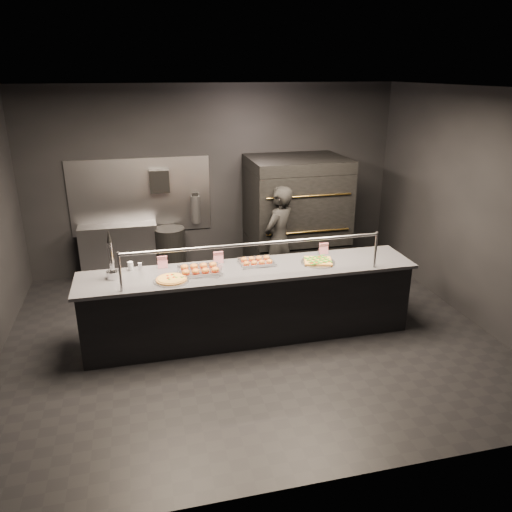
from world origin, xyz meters
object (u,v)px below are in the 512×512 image
Objects in this scene: beer_tap at (112,265)px; square_pizza at (318,261)px; round_pizza at (171,280)px; slider_tray_b at (257,261)px; fire_extinguisher at (196,209)px; worker at (279,240)px; slider_tray_a at (200,270)px; service_counter at (250,303)px; trash_bin at (171,252)px; prep_shelf at (120,252)px; towel_dispenser at (159,181)px; pizza_oven at (296,216)px.

beer_tap is 2.48m from square_pizza.
slider_tray_b is (1.08, 0.30, 0.01)m from round_pizza.
fire_extinguisher is 0.31× the size of worker.
slider_tray_a is 1.48m from square_pizza.
service_counter is 6.95× the size of beer_tap.
trash_bin is at bearing 109.95° from service_counter.
square_pizza is 2.84m from trash_bin.
slider_tray_a reaches higher than round_pizza.
service_counter is 10.08× the size of round_pizza.
towel_dispenser reaches higher than prep_shelf.
worker reaches higher than slider_tray_b.
beer_tap is at bearing 177.77° from square_pizza.
trash_bin is (-0.46, -0.18, -0.65)m from fire_extinguisher.
towel_dispenser is at bearing 126.50° from square_pizza.
fire_extinguisher is 1.18× the size of square_pizza.
pizza_oven is 3.34m from beer_tap.
pizza_oven is 5.46× the size of towel_dispenser.
pizza_oven is 2.05m from slider_tray_b.
round_pizza reaches higher than prep_shelf.
beer_tap is at bearing 176.91° from service_counter.
pizza_oven is 2.88m from prep_shelf.
fire_extinguisher is at bearing 76.76° from round_pizza.
beer_tap is at bearing -118.38° from fire_extinguisher.
fire_extinguisher is 1.24× the size of round_pizza.
pizza_oven is 4.70× the size of round_pizza.
trash_bin is (-0.21, 2.18, -0.54)m from slider_tray_a.
round_pizza is (0.65, -0.24, -0.15)m from beer_tap.
service_counter is 8.12× the size of fire_extinguisher.
beer_tap is (-0.70, -2.30, -0.46)m from towel_dispenser.
round_pizza is at bearing -103.24° from fire_extinguisher.
towel_dispenser is at bearing 166.86° from pizza_oven.
pizza_oven is at bearing 32.94° from beer_tap.
pizza_oven is 3.27× the size of slider_tray_a.
slider_tray_a reaches higher than square_pizza.
slider_tray_a is at bearing -82.75° from towel_dispenser.
fire_extinguisher is 0.87× the size of slider_tray_a.
worker is (2.33, 1.16, -0.27)m from beer_tap.
worker is at bearing 26.40° from beer_tap.
prep_shelf is at bearing 124.59° from service_counter.
square_pizza is 0.53× the size of trash_bin.
fire_extinguisher is 0.82m from trash_bin.
service_counter is 1.48m from worker.
towel_dispenser is 0.69× the size of fire_extinguisher.
round_pizza is 0.50× the size of trash_bin.
slider_tray_a is at bearing -134.00° from pizza_oven.
slider_tray_a is (0.30, -2.35, -0.60)m from towel_dispenser.
slider_tray_b is at bearing 15.56° from round_pizza.
worker is (1.63, -1.15, -0.73)m from towel_dispenser.
round_pizza is 1.83m from square_pizza.
slider_tray_b is (1.73, 0.06, -0.14)m from beer_tap.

